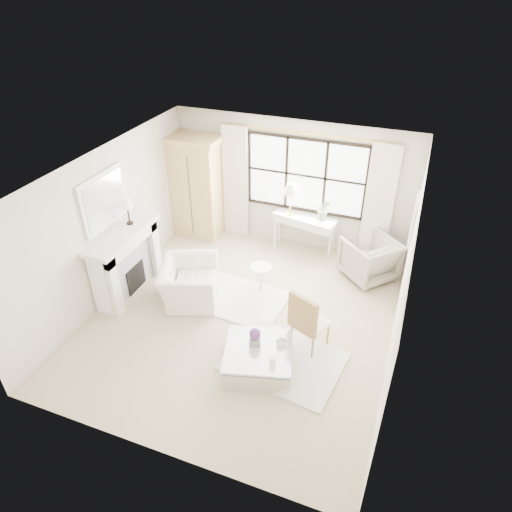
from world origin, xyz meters
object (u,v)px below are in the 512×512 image
object	(u,v)px
console_table	(304,233)
coffee_table	(258,359)
armoire	(196,187)
club_armchair	(189,282)

from	to	relation	value
console_table	coffee_table	world-z (taller)	console_table
console_table	coffee_table	size ratio (longest dim) A/B	1.11
armoire	club_armchair	distance (m)	2.50
console_table	armoire	bearing A→B (deg)	-165.18
console_table	club_armchair	size ratio (longest dim) A/B	1.23
console_table	coffee_table	bearing A→B (deg)	-74.29
club_armchair	coffee_table	bearing A→B (deg)	-143.13
console_table	club_armchair	world-z (taller)	console_table
coffee_table	club_armchair	bearing A→B (deg)	131.65
club_armchair	console_table	bearing A→B (deg)	-52.34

